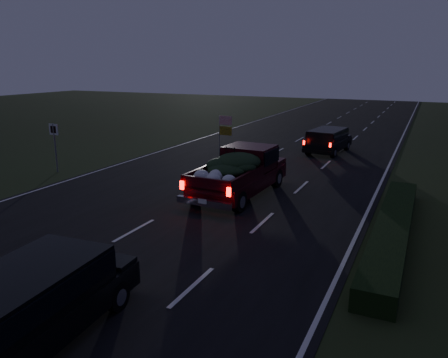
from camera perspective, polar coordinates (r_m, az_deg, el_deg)
The scene contains 7 objects.
ground at distance 14.90m, azimuth -11.62°, elevation -6.64°, with size 120.00×120.00×0.00m, color black.
road_asphalt at distance 14.90m, azimuth -11.62°, elevation -6.61°, with size 14.00×120.00×0.02m, color black.
hedge_row at distance 14.91m, azimuth 21.16°, elevation -6.12°, with size 1.00×10.00×0.60m, color black.
route_sign at distance 23.63m, azimuth -21.26°, elevation 4.76°, with size 0.55×0.08×2.50m.
pickup_truck at distance 18.22m, azimuth 2.08°, elevation 1.24°, with size 2.37×5.69×2.94m.
lead_suv at distance 27.80m, azimuth 13.42°, elevation 5.18°, with size 2.20×4.40×1.22m.
rear_suv at distance 9.49m, azimuth -24.00°, elevation -14.08°, with size 2.35×4.68×1.31m.
Camera 1 is at (8.49, -11.01, 5.36)m, focal length 35.00 mm.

